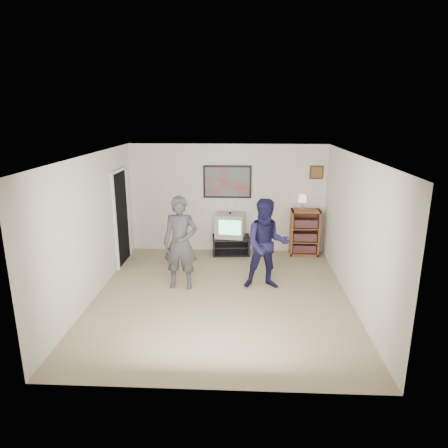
# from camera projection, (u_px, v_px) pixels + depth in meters

# --- Properties ---
(room_shell) EXTENTS (4.51, 5.00, 2.51)m
(room_shell) POSITION_uv_depth(u_px,v_px,m) (222.00, 224.00, 7.14)
(room_shell) COLOR #827453
(room_shell) RESTS_ON ground
(media_stand) EXTENTS (0.89, 0.55, 0.43)m
(media_stand) POSITION_uv_depth(u_px,v_px,m) (231.00, 245.00, 9.22)
(media_stand) COLOR black
(media_stand) RESTS_ON room_shell
(crt_television) EXTENTS (0.70, 0.61, 0.54)m
(crt_television) POSITION_uv_depth(u_px,v_px,m) (230.00, 225.00, 9.09)
(crt_television) COLOR gray
(crt_television) RESTS_ON media_stand
(bookshelf) EXTENTS (0.64, 0.37, 1.06)m
(bookshelf) POSITION_uv_depth(u_px,v_px,m) (305.00, 232.00, 9.11)
(bookshelf) COLOR #562E19
(bookshelf) RESTS_ON room_shell
(table_lamp) EXTENTS (0.22, 0.22, 0.35)m
(table_lamp) POSITION_uv_depth(u_px,v_px,m) (303.00, 202.00, 8.96)
(table_lamp) COLOR beige
(table_lamp) RESTS_ON bookshelf
(person_tall) EXTENTS (0.65, 0.44, 1.74)m
(person_tall) POSITION_uv_depth(u_px,v_px,m) (181.00, 243.00, 7.30)
(person_tall) COLOR #363639
(person_tall) RESTS_ON room_shell
(person_short) EXTENTS (0.86, 0.68, 1.70)m
(person_short) POSITION_uv_depth(u_px,v_px,m) (267.00, 244.00, 7.29)
(person_short) COLOR #161336
(person_short) RESTS_ON room_shell
(controller_left) EXTENTS (0.07, 0.12, 0.03)m
(controller_left) POSITION_uv_depth(u_px,v_px,m) (185.00, 218.00, 7.39)
(controller_left) COLOR white
(controller_left) RESTS_ON person_tall
(controller_right) EXTENTS (0.04, 0.13, 0.04)m
(controller_right) POSITION_uv_depth(u_px,v_px,m) (264.00, 229.00, 7.47)
(controller_right) COLOR white
(controller_right) RESTS_ON person_short
(poster) EXTENTS (1.10, 0.03, 0.75)m
(poster) POSITION_uv_depth(u_px,v_px,m) (227.00, 182.00, 9.08)
(poster) COLOR black
(poster) RESTS_ON room_shell
(air_vent) EXTENTS (0.28, 0.02, 0.14)m
(air_vent) POSITION_uv_depth(u_px,v_px,m) (203.00, 168.00, 9.02)
(air_vent) COLOR white
(air_vent) RESTS_ON room_shell
(small_picture) EXTENTS (0.30, 0.03, 0.30)m
(small_picture) POSITION_uv_depth(u_px,v_px,m) (317.00, 172.00, 8.93)
(small_picture) COLOR black
(small_picture) RESTS_ON room_shell
(doorway) EXTENTS (0.03, 0.85, 2.00)m
(doorway) POSITION_uv_depth(u_px,v_px,m) (121.00, 218.00, 8.51)
(doorway) COLOR black
(doorway) RESTS_ON room_shell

